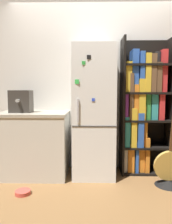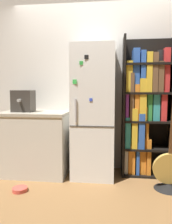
% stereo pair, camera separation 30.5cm
% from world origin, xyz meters
% --- Properties ---
extents(ground_plane, '(16.00, 16.00, 0.00)m').
position_xyz_m(ground_plane, '(0.00, 0.00, 0.00)').
color(ground_plane, olive).
extents(wall_back, '(8.00, 0.05, 2.60)m').
position_xyz_m(wall_back, '(0.00, 0.47, 1.30)').
color(wall_back, silver).
rests_on(wall_back, ground_plane).
extents(refrigerator, '(0.57, 0.62, 1.80)m').
position_xyz_m(refrigerator, '(-0.00, 0.15, 0.90)').
color(refrigerator, white).
rests_on(refrigerator, ground_plane).
extents(bookshelf, '(0.71, 0.37, 1.94)m').
position_xyz_m(bookshelf, '(0.70, 0.28, 0.96)').
color(bookshelf, black).
rests_on(bookshelf, ground_plane).
extents(kitchen_counter, '(0.97, 0.65, 0.90)m').
position_xyz_m(kitchen_counter, '(-0.85, 0.13, 0.45)').
color(kitchen_counter, beige).
rests_on(kitchen_counter, ground_plane).
extents(espresso_machine, '(0.29, 0.28, 0.31)m').
position_xyz_m(espresso_machine, '(-1.01, 0.13, 1.05)').
color(espresso_machine, '#38332D').
rests_on(espresso_machine, kitchen_counter).
extents(guitar, '(0.39, 0.35, 1.26)m').
position_xyz_m(guitar, '(0.95, -0.20, 0.18)').
color(guitar, black).
rests_on(guitar, ground_plane).
extents(pet_bowl, '(0.18, 0.18, 0.05)m').
position_xyz_m(pet_bowl, '(-0.83, -0.48, 0.03)').
color(pet_bowl, '#D84C3F').
rests_on(pet_bowl, ground_plane).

